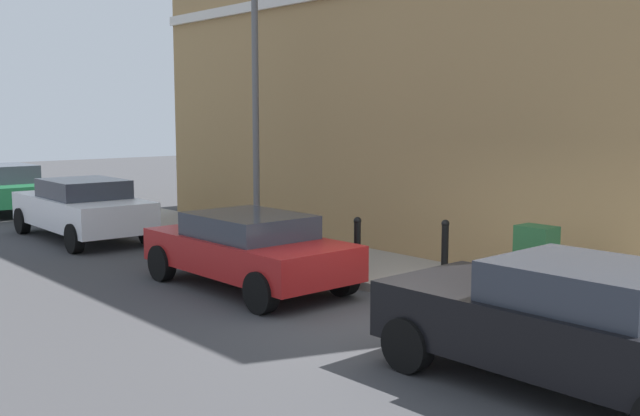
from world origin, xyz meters
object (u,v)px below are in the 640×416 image
car_white (82,208)px  car_green (2,188)px  bollard_near_cabinet (445,248)px  bollard_far_kerb (357,245)px  lamppost (256,97)px  car_black (569,323)px  car_red (248,248)px  utility_cabinet (535,267)px

car_white → car_green: bearing=-0.1°
bollard_near_cabinet → bollard_far_kerb: bearing=126.0°
car_green → bollard_near_cabinet: 15.33m
bollard_far_kerb → car_white: bearing=101.9°
lamppost → bollard_near_cabinet: bearing=-87.6°
car_green → car_white: bearing=179.3°
car_green → car_black: bearing=-180.0°
car_black → bollard_near_cabinet: size_ratio=3.94×
car_red → bollard_far_kerb: car_red is taller
car_green → bollard_near_cabinet: bearing=-170.4°
car_white → bollard_far_kerb: size_ratio=4.37×
car_green → lamppost: size_ratio=0.75×
car_red → car_white: (-0.06, 6.64, 0.06)m
lamppost → utility_cabinet: bearing=-89.1°
car_red → bollard_far_kerb: size_ratio=3.88×
car_black → car_white: (0.11, 12.72, 0.01)m
car_red → car_green: (0.12, 12.90, 0.06)m
car_red → utility_cabinet: 4.68m
car_black → bollard_near_cabinet: 4.63m
car_red → lamppost: bearing=-39.0°
utility_cabinet → car_white: bearing=102.6°
car_white → bollard_near_cabinet: bearing=-162.8°
car_black → bollard_far_kerb: 5.32m
bollard_near_cabinet → car_red: bearing=137.3°
bollard_near_cabinet → bollard_far_kerb: 1.49m
car_white → lamppost: lamppost is taller
car_red → car_green: size_ratio=0.94×
car_green → bollard_far_kerb: car_green is taller
car_black → car_red: size_ratio=1.02×
car_white → utility_cabinet: car_white is taller
car_black → lamppost: lamppost is taller
utility_cabinet → lamppost: lamppost is taller
bollard_far_kerb → bollard_near_cabinet: bearing=-54.0°
car_green → utility_cabinet: 17.10m
car_white → bollard_near_cabinet: size_ratio=4.37×
car_white → utility_cabinet: bearing=-165.8°
car_white → car_black: bearing=-179.0°
car_black → bollard_near_cabinet: bearing=-35.3°
car_red → bollard_near_cabinet: size_ratio=3.88×
utility_cabinet → lamppost: 7.34m
bollard_near_cabinet → bollard_far_kerb: size_ratio=1.00×
car_black → car_white: 12.72m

